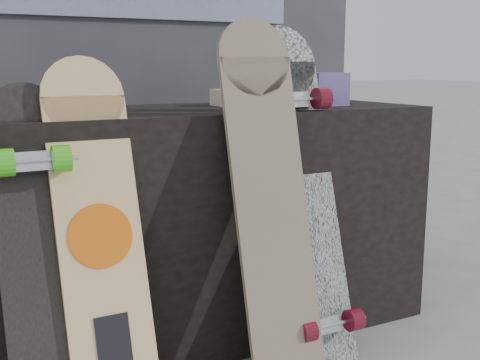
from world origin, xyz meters
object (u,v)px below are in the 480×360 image
longboard_cascadia (302,187)px  skateboard_dark (42,258)px  longboard_geisha (99,231)px  vendor_table (198,221)px  longboard_celtic (269,191)px

longboard_cascadia → skateboard_dark: 0.84m
longboard_geisha → skateboard_dark: bearing=-175.9°
vendor_table → longboard_celtic: 0.44m
longboard_geisha → longboard_cascadia: (0.68, 0.05, 0.04)m
vendor_table → longboard_geisha: (-0.45, -0.37, 0.11)m
vendor_table → skateboard_dark: (-0.60, -0.38, 0.06)m
longboard_celtic → skateboard_dark: bearing=178.6°
longboard_cascadia → longboard_geisha: bearing=-175.5°
longboard_celtic → longboard_cascadia: size_ratio=1.01×
vendor_table → skateboard_dark: 0.71m
longboard_celtic → vendor_table: bearing=98.6°
vendor_table → longboard_celtic: bearing=-81.4°
longboard_geisha → vendor_table: bearing=39.4°
longboard_cascadia → longboard_celtic: bearing=-154.6°
longboard_celtic → longboard_cascadia: 0.19m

